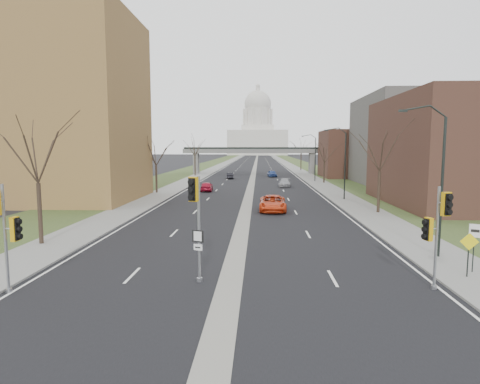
# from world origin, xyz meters

# --- Properties ---
(ground) EXTENTS (700.00, 700.00, 0.00)m
(ground) POSITION_xyz_m (0.00, 0.00, 0.00)
(ground) COLOR black
(ground) RESTS_ON ground
(road_surface) EXTENTS (20.00, 600.00, 0.01)m
(road_surface) POSITION_xyz_m (0.00, 150.00, 0.01)
(road_surface) COLOR black
(road_surface) RESTS_ON ground
(median_strip) EXTENTS (1.20, 600.00, 0.02)m
(median_strip) POSITION_xyz_m (0.00, 150.00, 0.00)
(median_strip) COLOR gray
(median_strip) RESTS_ON ground
(sidewalk_right) EXTENTS (4.00, 600.00, 0.12)m
(sidewalk_right) POSITION_xyz_m (12.00, 150.00, 0.06)
(sidewalk_right) COLOR gray
(sidewalk_right) RESTS_ON ground
(sidewalk_left) EXTENTS (4.00, 600.00, 0.12)m
(sidewalk_left) POSITION_xyz_m (-12.00, 150.00, 0.06)
(sidewalk_left) COLOR gray
(sidewalk_left) RESTS_ON ground
(grass_verge_right) EXTENTS (8.00, 600.00, 0.10)m
(grass_verge_right) POSITION_xyz_m (18.00, 150.00, 0.05)
(grass_verge_right) COLOR #273B1B
(grass_verge_right) RESTS_ON ground
(grass_verge_left) EXTENTS (8.00, 600.00, 0.10)m
(grass_verge_left) POSITION_xyz_m (-18.00, 150.00, 0.05)
(grass_verge_left) COLOR #273B1B
(grass_verge_left) RESTS_ON ground
(apartment_building) EXTENTS (25.00, 16.00, 22.00)m
(apartment_building) POSITION_xyz_m (-26.00, 30.00, 11.00)
(apartment_building) COLOR olive
(apartment_building) RESTS_ON ground
(commercial_block_near) EXTENTS (16.00, 20.00, 12.00)m
(commercial_block_near) POSITION_xyz_m (24.00, 28.00, 6.00)
(commercial_block_near) COLOR #4C2E23
(commercial_block_near) RESTS_ON ground
(commercial_block_mid) EXTENTS (18.00, 22.00, 15.00)m
(commercial_block_mid) POSITION_xyz_m (28.00, 52.00, 7.50)
(commercial_block_mid) COLOR #56534F
(commercial_block_mid) RESTS_ON ground
(commercial_block_far) EXTENTS (14.00, 14.00, 10.00)m
(commercial_block_far) POSITION_xyz_m (22.00, 70.00, 5.00)
(commercial_block_far) COLOR #4C2E23
(commercial_block_far) RESTS_ON ground
(pedestrian_bridge) EXTENTS (34.00, 3.00, 6.45)m
(pedestrian_bridge) POSITION_xyz_m (0.00, 80.00, 4.84)
(pedestrian_bridge) COLOR slate
(pedestrian_bridge) RESTS_ON ground
(capitol) EXTENTS (48.00, 42.00, 55.75)m
(capitol) POSITION_xyz_m (0.00, 320.00, 18.60)
(capitol) COLOR beige
(capitol) RESTS_ON ground
(streetlight_near) EXTENTS (2.61, 0.20, 8.70)m
(streetlight_near) POSITION_xyz_m (10.99, 6.00, 6.95)
(streetlight_near) COLOR black
(streetlight_near) RESTS_ON sidewalk_right
(streetlight_mid) EXTENTS (2.61, 0.20, 8.70)m
(streetlight_mid) POSITION_xyz_m (10.99, 32.00, 6.95)
(streetlight_mid) COLOR black
(streetlight_mid) RESTS_ON sidewalk_right
(streetlight_far) EXTENTS (2.61, 0.20, 8.70)m
(streetlight_far) POSITION_xyz_m (10.99, 58.00, 6.95)
(streetlight_far) COLOR black
(streetlight_far) RESTS_ON sidewalk_right
(tree_left_a) EXTENTS (7.20, 7.20, 9.40)m
(tree_left_a) POSITION_xyz_m (-13.00, 8.00, 6.64)
(tree_left_a) COLOR #382B21
(tree_left_a) RESTS_ON sidewalk_left
(tree_left_b) EXTENTS (6.75, 6.75, 8.81)m
(tree_left_b) POSITION_xyz_m (-13.00, 38.00, 6.23)
(tree_left_b) COLOR #382B21
(tree_left_b) RESTS_ON sidewalk_left
(tree_left_c) EXTENTS (7.65, 7.65, 9.99)m
(tree_left_c) POSITION_xyz_m (-13.00, 72.00, 7.04)
(tree_left_c) COLOR #382B21
(tree_left_c) RESTS_ON sidewalk_left
(tree_right_a) EXTENTS (7.20, 7.20, 9.40)m
(tree_right_a) POSITION_xyz_m (13.00, 22.00, 6.64)
(tree_right_a) COLOR #382B21
(tree_right_a) RESTS_ON sidewalk_right
(tree_right_b) EXTENTS (6.30, 6.30, 8.22)m
(tree_right_b) POSITION_xyz_m (13.00, 55.00, 5.82)
(tree_right_b) COLOR #382B21
(tree_right_b) RESTS_ON sidewalk_right
(tree_right_c) EXTENTS (7.65, 7.65, 9.99)m
(tree_right_c) POSITION_xyz_m (13.00, 95.00, 7.04)
(tree_right_c) COLOR #382B21
(tree_right_c) RESTS_ON sidewalk_right
(signal_pole_left) EXTENTS (0.90, 0.84, 4.86)m
(signal_pole_left) POSITION_xyz_m (-9.57, -0.78, 3.18)
(signal_pole_left) COLOR gray
(signal_pole_left) RESTS_ON ground
(signal_pole_median) EXTENTS (0.71, 0.86, 5.12)m
(signal_pole_median) POSITION_xyz_m (-1.58, 0.99, 3.57)
(signal_pole_median) COLOR gray
(signal_pole_median) RESTS_ON ground
(signal_pole_right) EXTENTS (1.03, 0.79, 4.71)m
(signal_pole_right) POSITION_xyz_m (9.22, 0.54, 3.08)
(signal_pole_right) COLOR gray
(signal_pole_right) RESTS_ON ground
(speed_limit_sign) EXTENTS (0.50, 0.25, 2.48)m
(speed_limit_sign) POSITION_xyz_m (12.22, 3.07, 1.82)
(speed_limit_sign) COLOR black
(speed_limit_sign) RESTS_ON sidewalk_right
(warning_sign) EXTENTS (0.85, 0.16, 2.19)m
(warning_sign) POSITION_xyz_m (11.57, 2.29, 1.54)
(warning_sign) COLOR black
(warning_sign) RESTS_ON sidewalk_right
(car_left_near) EXTENTS (1.92, 4.23, 1.41)m
(car_left_near) POSITION_xyz_m (-6.33, 41.05, 0.70)
(car_left_near) COLOR #A5122B
(car_left_near) RESTS_ON ground
(car_left_far) EXTENTS (1.67, 3.98, 1.28)m
(car_left_far) POSITION_xyz_m (-4.60, 64.52, 0.64)
(car_left_far) COLOR black
(car_left_far) RESTS_ON ground
(car_right_near) EXTENTS (2.74, 5.76, 1.59)m
(car_right_near) POSITION_xyz_m (2.75, 23.09, 0.79)
(car_right_near) COLOR red
(car_right_near) RESTS_ON ground
(car_right_mid) EXTENTS (2.29, 4.65, 1.30)m
(car_right_mid) POSITION_xyz_m (5.58, 48.39, 0.65)
(car_right_mid) COLOR #919398
(car_right_mid) RESTS_ON ground
(car_right_far) EXTENTS (2.22, 4.40, 1.44)m
(car_right_far) POSITION_xyz_m (4.21, 70.12, 0.72)
(car_right_far) COLOR navy
(car_right_far) RESTS_ON ground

